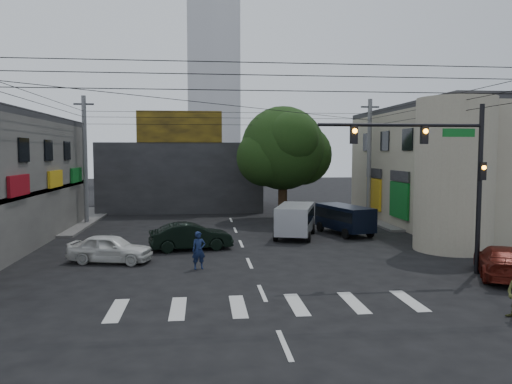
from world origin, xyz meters
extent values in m
plane|color=black|center=(0.00, 0.00, 0.00)|extent=(160.00, 160.00, 0.00)
cube|color=#514F4C|center=(18.00, 18.00, 0.07)|extent=(16.00, 16.00, 0.15)
cube|color=gray|center=(18.00, 13.00, 4.00)|extent=(14.00, 18.00, 8.00)
cylinder|color=gray|center=(11.00, 4.00, 4.00)|extent=(4.00, 4.00, 8.00)
cube|color=#232326|center=(-4.00, 26.00, 3.00)|extent=(14.00, 10.00, 6.00)
cube|color=olive|center=(-4.00, 21.10, 7.30)|extent=(7.00, 0.30, 2.60)
cube|color=silver|center=(0.00, 70.00, 22.00)|extent=(9.00, 9.00, 44.00)
cylinder|color=black|center=(4.00, 17.00, 2.20)|extent=(0.70, 0.70, 4.40)
sphere|color=black|center=(4.00, 17.00, 5.50)|extent=(6.40, 6.40, 6.40)
cylinder|color=black|center=(9.50, -1.00, 3.60)|extent=(0.20, 0.20, 7.20)
cylinder|color=black|center=(6.00, -1.00, 6.30)|extent=(7.00, 0.14, 0.14)
cube|color=black|center=(7.00, -1.00, 5.90)|extent=(0.28, 0.22, 0.75)
cube|color=black|center=(4.00, -1.00, 5.90)|extent=(0.28, 0.22, 0.75)
sphere|color=orange|center=(7.00, -1.14, 6.05)|extent=(0.20, 0.20, 0.20)
sphere|color=orange|center=(4.00, -1.14, 6.05)|extent=(0.20, 0.20, 0.20)
cube|color=#0D601F|center=(8.50, -1.00, 6.00)|extent=(1.40, 0.06, 0.35)
cylinder|color=#59595B|center=(-10.50, 16.00, 4.60)|extent=(0.32, 0.32, 9.20)
cylinder|color=#59595B|center=(10.50, 16.00, 4.60)|extent=(0.32, 0.32, 9.20)
imported|color=black|center=(-2.80, 5.61, 0.72)|extent=(3.04, 4.88, 1.43)
imported|color=silver|center=(-6.50, 2.91, 0.67)|extent=(3.25, 4.58, 1.33)
imported|color=#4C110A|center=(10.17, -1.76, 0.66)|extent=(5.28, 5.97, 1.33)
imported|color=#121D3F|center=(-2.35, 1.11, 0.84)|extent=(0.81, 0.69, 1.69)
camera|label=1|loc=(-2.16, -20.89, 5.18)|focal=35.00mm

